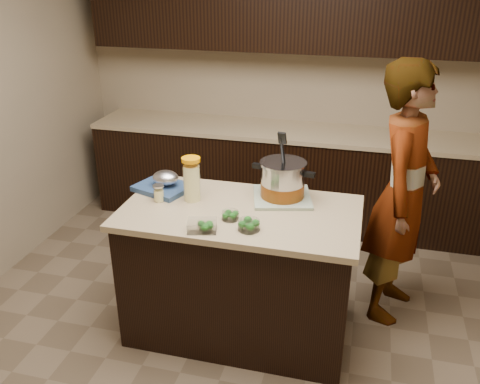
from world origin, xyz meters
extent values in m
plane|color=brown|center=(0.00, 0.00, 0.00)|extent=(4.00, 4.00, 0.00)
cube|color=tan|center=(0.00, 2.00, 1.35)|extent=(4.00, 0.04, 2.70)
cube|color=black|center=(0.00, 1.70, 0.43)|extent=(3.60, 0.60, 0.86)
cube|color=tan|center=(0.00, 1.70, 0.88)|extent=(3.60, 0.63, 0.04)
cube|color=black|center=(0.00, 1.82, 1.95)|extent=(3.60, 0.35, 0.75)
cube|color=black|center=(0.00, 0.00, 0.43)|extent=(1.40, 0.75, 0.86)
cube|color=tan|center=(0.00, 0.00, 0.88)|extent=(1.46, 0.81, 0.04)
cube|color=#597851|center=(0.22, 0.23, 0.91)|extent=(0.44, 0.44, 0.02)
cylinder|color=#B7B7BC|center=(0.22, 0.23, 1.03)|extent=(0.32, 0.32, 0.22)
cylinder|color=brown|center=(0.22, 0.23, 0.96)|extent=(0.32, 0.32, 0.09)
cylinder|color=#B7B7BC|center=(0.22, 0.23, 1.14)|extent=(0.34, 0.34, 0.01)
cube|color=black|center=(0.05, 0.26, 1.10)|extent=(0.07, 0.05, 0.03)
cube|color=black|center=(0.39, 0.19, 1.10)|extent=(0.07, 0.05, 0.03)
cylinder|color=black|center=(0.22, 0.20, 1.20)|extent=(0.04, 0.12, 0.27)
cylinder|color=#F6EC96|center=(-0.33, 0.06, 1.02)|extent=(0.13, 0.13, 0.23)
cylinder|color=white|center=(-0.33, 0.06, 1.03)|extent=(0.14, 0.14, 0.26)
cylinder|color=orange|center=(-0.33, 0.06, 1.17)|extent=(0.15, 0.15, 0.02)
cylinder|color=#F6EC96|center=(-0.53, 0.00, 0.94)|extent=(0.07, 0.07, 0.08)
cylinder|color=white|center=(-0.53, 0.00, 0.95)|extent=(0.08, 0.08, 0.10)
cylinder|color=silver|center=(-0.53, 0.00, 1.01)|extent=(0.09, 0.09, 0.02)
cylinder|color=silver|center=(-0.02, -0.13, 0.92)|extent=(0.13, 0.13, 0.05)
cylinder|color=silver|center=(0.11, -0.23, 0.93)|extent=(0.14, 0.14, 0.06)
cube|color=silver|center=(-0.14, -0.31, 0.93)|extent=(0.19, 0.15, 0.06)
cube|color=navy|center=(-0.57, 0.16, 0.92)|extent=(0.41, 0.37, 0.03)
ellipsoid|color=silver|center=(-0.55, 0.16, 0.98)|extent=(0.17, 0.14, 0.10)
imported|color=gray|center=(0.98, 0.50, 0.89)|extent=(0.58, 0.74, 1.77)
camera|label=1|loc=(0.69, -2.70, 2.28)|focal=38.00mm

